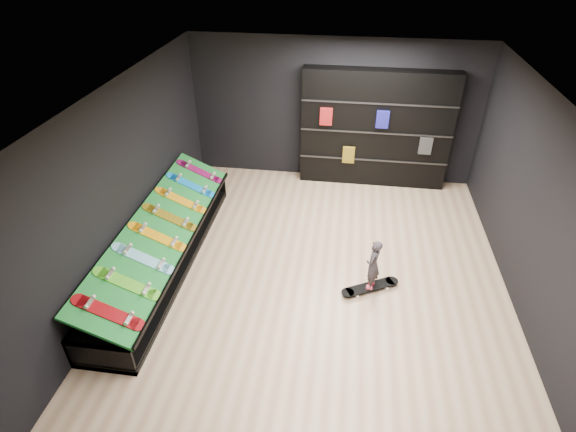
# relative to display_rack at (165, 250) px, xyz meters

# --- Properties ---
(floor) EXTENTS (6.00, 7.00, 0.01)m
(floor) POSITION_rel_display_rack_xyz_m (2.55, 0.00, -0.25)
(floor) COLOR tan
(floor) RESTS_ON ground
(ceiling) EXTENTS (6.00, 7.00, 0.01)m
(ceiling) POSITION_rel_display_rack_xyz_m (2.55, 0.00, 2.75)
(ceiling) COLOR white
(ceiling) RESTS_ON ground
(wall_back) EXTENTS (6.00, 0.02, 3.00)m
(wall_back) POSITION_rel_display_rack_xyz_m (2.55, 3.50, 1.25)
(wall_back) COLOR black
(wall_back) RESTS_ON ground
(wall_front) EXTENTS (6.00, 0.02, 3.00)m
(wall_front) POSITION_rel_display_rack_xyz_m (2.55, -3.50, 1.25)
(wall_front) COLOR black
(wall_front) RESTS_ON ground
(wall_left) EXTENTS (0.02, 7.00, 3.00)m
(wall_left) POSITION_rel_display_rack_xyz_m (-0.45, 0.00, 1.25)
(wall_left) COLOR black
(wall_left) RESTS_ON ground
(wall_right) EXTENTS (0.02, 7.00, 3.00)m
(wall_right) POSITION_rel_display_rack_xyz_m (5.55, 0.00, 1.25)
(wall_right) COLOR black
(wall_right) RESTS_ON ground
(display_rack) EXTENTS (0.90, 4.50, 0.50)m
(display_rack) POSITION_rel_display_rack_xyz_m (0.00, 0.00, 0.00)
(display_rack) COLOR black
(display_rack) RESTS_ON ground
(turf_ramp) EXTENTS (0.92, 4.50, 0.46)m
(turf_ramp) POSITION_rel_display_rack_xyz_m (0.05, 0.00, 0.46)
(turf_ramp) COLOR #106723
(turf_ramp) RESTS_ON display_rack
(back_shelving) EXTENTS (3.06, 0.36, 2.45)m
(back_shelving) POSITION_rel_display_rack_xyz_m (3.44, 3.32, 0.98)
(back_shelving) COLOR black
(back_shelving) RESTS_ON ground
(floor_skateboard) EXTENTS (0.97, 0.65, 0.09)m
(floor_skateboard) POSITION_rel_display_rack_xyz_m (3.41, -0.22, -0.21)
(floor_skateboard) COLOR black
(floor_skateboard) RESTS_ON ground
(child) EXTENTS (0.19, 0.23, 0.52)m
(child) POSITION_rel_display_rack_xyz_m (3.41, -0.22, 0.10)
(child) COLOR black
(child) RESTS_ON floor_skateboard
(display_board_0) EXTENTS (0.93, 0.22, 0.50)m
(display_board_0) POSITION_rel_display_rack_xyz_m (0.06, -1.90, 0.49)
(display_board_0) COLOR red
(display_board_0) RESTS_ON turf_ramp
(display_board_1) EXTENTS (0.93, 0.22, 0.50)m
(display_board_1) POSITION_rel_display_rack_xyz_m (0.06, -1.36, 0.49)
(display_board_1) COLOR green
(display_board_1) RESTS_ON turf_ramp
(display_board_2) EXTENTS (0.93, 0.22, 0.50)m
(display_board_2) POSITION_rel_display_rack_xyz_m (0.06, -0.81, 0.49)
(display_board_2) COLOR #0CB2E5
(display_board_2) RESTS_ON turf_ramp
(display_board_3) EXTENTS (0.93, 0.22, 0.50)m
(display_board_3) POSITION_rel_display_rack_xyz_m (0.06, -0.27, 0.49)
(display_board_3) COLOR yellow
(display_board_3) RESTS_ON turf_ramp
(display_board_4) EXTENTS (0.93, 0.22, 0.50)m
(display_board_4) POSITION_rel_display_rack_xyz_m (0.06, 0.27, 0.49)
(display_board_4) COLOR yellow
(display_board_4) RESTS_ON turf_ramp
(display_board_5) EXTENTS (0.93, 0.22, 0.50)m
(display_board_5) POSITION_rel_display_rack_xyz_m (0.06, 0.81, 0.49)
(display_board_5) COLOR orange
(display_board_5) RESTS_ON turf_ramp
(display_board_6) EXTENTS (0.93, 0.22, 0.50)m
(display_board_6) POSITION_rel_display_rack_xyz_m (0.06, 1.36, 0.49)
(display_board_6) COLOR blue
(display_board_6) RESTS_ON turf_ramp
(display_board_7) EXTENTS (0.93, 0.22, 0.50)m
(display_board_7) POSITION_rel_display_rack_xyz_m (0.06, 1.90, 0.49)
(display_board_7) COLOR #E5198C
(display_board_7) RESTS_ON turf_ramp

